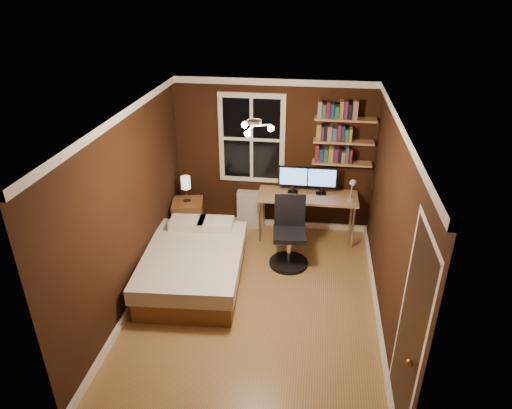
# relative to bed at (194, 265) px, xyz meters

# --- Properties ---
(floor) EXTENTS (4.20, 4.20, 0.00)m
(floor) POSITION_rel_bed_xyz_m (0.91, -0.32, -0.27)
(floor) COLOR olive
(floor) RESTS_ON ground
(wall_back) EXTENTS (3.20, 0.04, 2.50)m
(wall_back) POSITION_rel_bed_xyz_m (0.91, 1.78, 0.98)
(wall_back) COLOR black
(wall_back) RESTS_ON ground
(wall_left) EXTENTS (0.04, 4.20, 2.50)m
(wall_left) POSITION_rel_bed_xyz_m (-0.69, -0.32, 0.98)
(wall_left) COLOR black
(wall_left) RESTS_ON ground
(wall_right) EXTENTS (0.04, 4.20, 2.50)m
(wall_right) POSITION_rel_bed_xyz_m (2.51, -0.32, 0.98)
(wall_right) COLOR black
(wall_right) RESTS_ON ground
(ceiling) EXTENTS (3.20, 4.20, 0.02)m
(ceiling) POSITION_rel_bed_xyz_m (0.91, -0.32, 2.23)
(ceiling) COLOR white
(ceiling) RESTS_ON wall_back
(window) EXTENTS (1.06, 0.06, 1.46)m
(window) POSITION_rel_bed_xyz_m (0.56, 1.75, 1.28)
(window) COLOR white
(window) RESTS_ON wall_back
(door) EXTENTS (0.03, 0.82, 2.05)m
(door) POSITION_rel_bed_xyz_m (2.50, -1.87, 0.76)
(door) COLOR black
(door) RESTS_ON ground
(door_knob) EXTENTS (0.06, 0.06, 0.06)m
(door_knob) POSITION_rel_bed_xyz_m (2.46, -2.17, 0.73)
(door_knob) COLOR #B69131
(door_knob) RESTS_ON door
(ceiling_fixture) EXTENTS (0.44, 0.44, 0.18)m
(ceiling_fixture) POSITION_rel_bed_xyz_m (0.91, -0.42, 2.13)
(ceiling_fixture) COLOR beige
(ceiling_fixture) RESTS_ON ceiling
(bookshelf_lower) EXTENTS (0.92, 0.22, 0.03)m
(bookshelf_lower) POSITION_rel_bed_xyz_m (1.99, 1.66, 0.98)
(bookshelf_lower) COLOR tan
(bookshelf_lower) RESTS_ON wall_back
(books_row_lower) EXTENTS (0.54, 0.16, 0.23)m
(books_row_lower) POSITION_rel_bed_xyz_m (1.99, 1.66, 1.11)
(books_row_lower) COLOR maroon
(books_row_lower) RESTS_ON bookshelf_lower
(bookshelf_middle) EXTENTS (0.92, 0.22, 0.03)m
(bookshelf_middle) POSITION_rel_bed_xyz_m (1.99, 1.66, 1.33)
(bookshelf_middle) COLOR tan
(bookshelf_middle) RESTS_ON wall_back
(books_row_middle) EXTENTS (0.54, 0.16, 0.23)m
(books_row_middle) POSITION_rel_bed_xyz_m (1.99, 1.66, 1.46)
(books_row_middle) COLOR navy
(books_row_middle) RESTS_ON bookshelf_middle
(bookshelf_upper) EXTENTS (0.92, 0.22, 0.03)m
(bookshelf_upper) POSITION_rel_bed_xyz_m (1.99, 1.66, 1.68)
(bookshelf_upper) COLOR tan
(bookshelf_upper) RESTS_ON wall_back
(books_row_upper) EXTENTS (0.54, 0.16, 0.23)m
(books_row_upper) POSITION_rel_bed_xyz_m (1.99, 1.66, 1.81)
(books_row_upper) COLOR #2A623C
(books_row_upper) RESTS_ON bookshelf_upper
(bed) EXTENTS (1.44, 1.92, 0.62)m
(bed) POSITION_rel_bed_xyz_m (0.00, 0.00, 0.00)
(bed) COLOR brown
(bed) RESTS_ON ground
(nightstand) EXTENTS (0.56, 0.56, 0.60)m
(nightstand) POSITION_rel_bed_xyz_m (-0.43, 1.28, 0.03)
(nightstand) COLOR brown
(nightstand) RESTS_ON ground
(bedside_lamp) EXTENTS (0.15, 0.15, 0.43)m
(bedside_lamp) POSITION_rel_bed_xyz_m (-0.43, 1.28, 0.55)
(bedside_lamp) COLOR white
(bedside_lamp) RESTS_ON nightstand
(radiator) EXTENTS (0.44, 0.15, 0.66)m
(radiator) POSITION_rel_bed_xyz_m (0.54, 1.66, 0.06)
(radiator) COLOR silver
(radiator) RESTS_ON ground
(desk) EXTENTS (1.58, 0.59, 0.75)m
(desk) POSITION_rel_bed_xyz_m (1.49, 1.47, 0.42)
(desk) COLOR tan
(desk) RESTS_ON ground
(monitor_left) EXTENTS (0.48, 0.12, 0.45)m
(monitor_left) POSITION_rel_bed_xyz_m (1.25, 1.54, 0.71)
(monitor_left) COLOR black
(monitor_left) RESTS_ON desk
(monitor_right) EXTENTS (0.48, 0.12, 0.45)m
(monitor_right) POSITION_rel_bed_xyz_m (1.70, 1.54, 0.71)
(monitor_right) COLOR black
(monitor_right) RESTS_ON desk
(desk_lamp) EXTENTS (0.14, 0.32, 0.44)m
(desk_lamp) POSITION_rel_bed_xyz_m (2.16, 1.29, 0.70)
(desk_lamp) COLOR silver
(desk_lamp) RESTS_ON desk
(office_chair) EXTENTS (0.58, 0.58, 1.05)m
(office_chair) POSITION_rel_bed_xyz_m (1.27, 0.65, 0.14)
(office_chair) COLOR black
(office_chair) RESTS_ON ground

